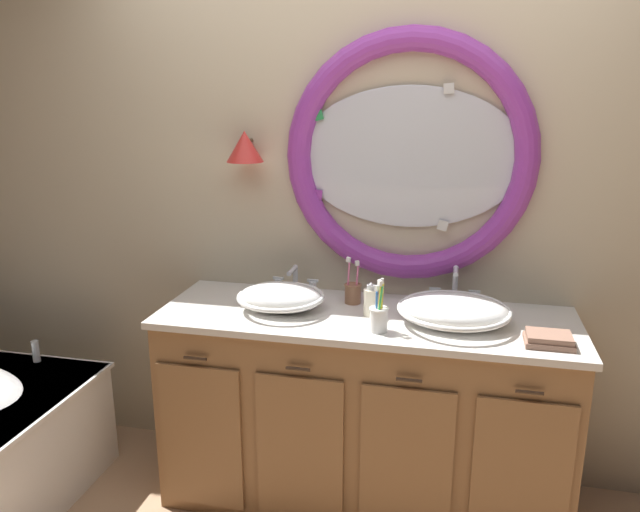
{
  "coord_description": "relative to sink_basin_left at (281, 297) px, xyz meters",
  "views": [
    {
      "loc": [
        0.42,
        -2.21,
        1.84
      ],
      "look_at": [
        -0.14,
        0.25,
        1.15
      ],
      "focal_mm": 34.3,
      "sensor_mm": 36.0,
      "label": 1
    }
  ],
  "objects": [
    {
      "name": "faucet_set_left",
      "position": [
        0.0,
        0.24,
        -0.0
      ],
      "size": [
        0.22,
        0.14,
        0.14
      ],
      "color": "silver",
      "rests_on": "vanity_counter"
    },
    {
      "name": "back_wall_assembly",
      "position": [
        0.33,
        0.36,
        0.36
      ],
      "size": [
        6.4,
        0.26,
        2.6
      ],
      "color": "beige",
      "rests_on": "ground_plane"
    },
    {
      "name": "folded_hand_towel",
      "position": [
        1.1,
        -0.14,
        -0.04
      ],
      "size": [
        0.18,
        0.14,
        0.04
      ],
      "color": "#936B56",
      "rests_on": "vanity_counter"
    },
    {
      "name": "soap_dispenser",
      "position": [
        0.39,
        0.02,
        0.0
      ],
      "size": [
        0.06,
        0.07,
        0.15
      ],
      "color": "#EFE5C6",
      "rests_on": "vanity_counter"
    },
    {
      "name": "sink_basin_left",
      "position": [
        0.0,
        0.0,
        0.0
      ],
      "size": [
        0.39,
        0.39,
        0.12
      ],
      "color": "white",
      "rests_on": "vanity_counter"
    },
    {
      "name": "sink_basin_right",
      "position": [
        0.74,
        -0.0,
        0.0
      ],
      "size": [
        0.47,
        0.47,
        0.12
      ],
      "color": "white",
      "rests_on": "vanity_counter"
    },
    {
      "name": "vanity_counter",
      "position": [
        0.37,
        0.03,
        -0.51
      ],
      "size": [
        1.79,
        0.63,
        0.9
      ],
      "color": "olive",
      "rests_on": "ground_plane"
    },
    {
      "name": "toothbrush_holder_left",
      "position": [
        0.29,
        0.16,
        -0.01
      ],
      "size": [
        0.08,
        0.08,
        0.22
      ],
      "color": "#996647",
      "rests_on": "vanity_counter"
    },
    {
      "name": "faucet_set_right",
      "position": [
        0.74,
        0.24,
        0.01
      ],
      "size": [
        0.23,
        0.13,
        0.18
      ],
      "color": "silver",
      "rests_on": "vanity_counter"
    },
    {
      "name": "toothbrush_holder_right",
      "position": [
        0.45,
        -0.15,
        0.0
      ],
      "size": [
        0.08,
        0.08,
        0.22
      ],
      "color": "white",
      "rests_on": "vanity_counter"
    }
  ]
}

